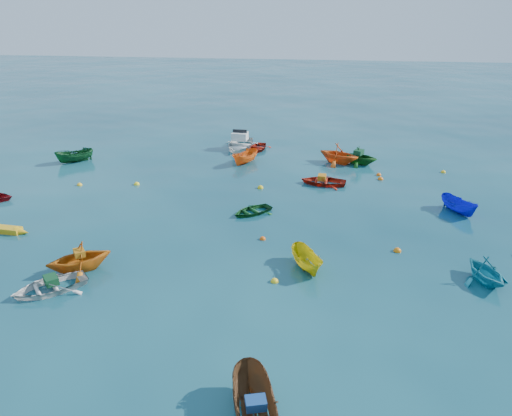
# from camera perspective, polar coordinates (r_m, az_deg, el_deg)

# --- Properties ---
(ground) EXTENTS (160.00, 160.00, 0.00)m
(ground) POSITION_cam_1_polar(r_m,az_deg,el_deg) (23.70, -1.60, -5.59)
(ground) COLOR #093243
(ground) RESTS_ON ground
(dinghy_white_near) EXTENTS (3.69, 3.62, 0.63)m
(dinghy_white_near) POSITION_cam_1_polar(r_m,az_deg,el_deg) (22.86, -22.44, -8.70)
(dinghy_white_near) COLOR silver
(dinghy_white_near) RESTS_ON ground
(dinghy_orange_w) EXTENTS (3.68, 3.60, 1.47)m
(dinghy_orange_w) POSITION_cam_1_polar(r_m,az_deg,el_deg) (23.94, -19.39, -6.72)
(dinghy_orange_w) COLOR orange
(dinghy_orange_w) RESTS_ON ground
(sampan_yellow_mid) EXTENTS (1.94, 2.72, 0.99)m
(sampan_yellow_mid) POSITION_cam_1_polar(r_m,az_deg,el_deg) (22.86, 5.81, -6.88)
(sampan_yellow_mid) COLOR gold
(sampan_yellow_mid) RESTS_ON ground
(dinghy_green_e) EXTENTS (2.92, 2.88, 0.50)m
(dinghy_green_e) POSITION_cam_1_polar(r_m,az_deg,el_deg) (28.32, -0.45, -0.60)
(dinghy_green_e) COLOR #114B1B
(dinghy_green_e) RESTS_ON ground
(dinghy_cyan_se) EXTENTS (2.71, 2.91, 1.24)m
(dinghy_cyan_se) POSITION_cam_1_polar(r_m,az_deg,el_deg) (23.90, 24.59, -7.65)
(dinghy_cyan_se) COLOR teal
(dinghy_cyan_se) RESTS_ON ground
(sampan_orange_n) EXTENTS (2.17, 2.86, 1.04)m
(sampan_orange_n) POSITION_cam_1_polar(r_m,az_deg,el_deg) (36.90, -1.23, 5.13)
(sampan_orange_n) COLOR orange
(sampan_orange_n) RESTS_ON ground
(dinghy_green_n) EXTENTS (3.33, 3.16, 1.38)m
(dinghy_green_n) POSITION_cam_1_polar(r_m,az_deg,el_deg) (37.56, 11.71, 4.97)
(dinghy_green_n) COLOR #135116
(dinghy_green_n) RESTS_ON ground
(dinghy_red_ne) EXTENTS (3.11, 2.36, 0.61)m
(dinghy_red_ne) POSITION_cam_1_polar(r_m,az_deg,el_deg) (33.03, 7.68, 2.73)
(dinghy_red_ne) COLOR #AA1E0E
(dinghy_red_ne) RESTS_ON ground
(sampan_blue_far) EXTENTS (2.16, 2.68, 0.99)m
(sampan_blue_far) POSITION_cam_1_polar(r_m,az_deg,el_deg) (30.67, 22.05, -0.46)
(sampan_blue_far) COLOR #0F14C2
(sampan_blue_far) RESTS_ON ground
(dinghy_red_far) EXTENTS (2.15, 2.81, 0.55)m
(dinghy_red_far) POSITION_cam_1_polar(r_m,az_deg,el_deg) (40.27, 0.19, 6.68)
(dinghy_red_far) COLOR #A71C0D
(dinghy_red_far) RESTS_ON ground
(dinghy_orange_far) EXTENTS (3.90, 3.72, 1.60)m
(dinghy_orange_far) POSITION_cam_1_polar(r_m,az_deg,el_deg) (37.49, 9.38, 5.11)
(dinghy_orange_far) COLOR #E25615
(dinghy_orange_far) RESTS_ON ground
(sampan_green_far) EXTENTS (2.83, 2.51, 1.07)m
(sampan_green_far) POSITION_cam_1_polar(r_m,az_deg,el_deg) (39.53, -19.93, 4.96)
(sampan_green_far) COLOR #114C21
(sampan_green_far) RESTS_ON ground
(motorboat_white) EXTENTS (3.28, 4.38, 1.47)m
(motorboat_white) POSITION_cam_1_polar(r_m,az_deg,el_deg) (40.64, -1.83, 6.82)
(motorboat_white) COLOR white
(motorboat_white) RESTS_ON ground
(tarp_green_a) EXTENTS (0.82, 0.83, 0.32)m
(tarp_green_a) POSITION_cam_1_polar(r_m,az_deg,el_deg) (22.64, -22.38, -7.61)
(tarp_green_a) COLOR #104221
(tarp_green_a) RESTS_ON dinghy_white_near
(tarp_blue_a) EXTENTS (0.69, 0.59, 0.29)m
(tarp_blue_a) POSITION_cam_1_polar(r_m,az_deg,el_deg) (15.13, -0.02, -21.41)
(tarp_blue_a) COLOR navy
(tarp_blue_a) RESTS_ON sampan_brown_mid
(tarp_orange_a) EXTENTS (0.70, 0.73, 0.28)m
(tarp_orange_a) POSITION_cam_1_polar(r_m,az_deg,el_deg) (23.54, -19.55, -4.84)
(tarp_orange_a) COLOR #B46B12
(tarp_orange_a) RESTS_ON dinghy_orange_w
(tarp_green_b) EXTENTS (0.82, 0.91, 0.36)m
(tarp_green_b) POSITION_cam_1_polar(r_m,az_deg,el_deg) (37.34, 11.67, 6.26)
(tarp_green_b) COLOR #104325
(tarp_green_b) RESTS_ON dinghy_green_n
(tarp_orange_b) EXTENTS (0.57, 0.72, 0.33)m
(tarp_orange_b) POSITION_cam_1_polar(r_m,az_deg,el_deg) (32.89, 7.55, 3.51)
(tarp_orange_b) COLOR #BE6F13
(tarp_orange_b) RESTS_ON dinghy_red_ne
(buoy_ye_a) EXTENTS (0.34, 0.34, 0.34)m
(buoy_ye_a) POSITION_cam_1_polar(r_m,az_deg,el_deg) (21.77, 2.13, -8.42)
(buoy_ye_a) COLOR yellow
(buoy_ye_a) RESTS_ON ground
(buoy_or_b) EXTENTS (0.38, 0.38, 0.38)m
(buoy_or_b) POSITION_cam_1_polar(r_m,az_deg,el_deg) (25.13, 15.84, -4.78)
(buoy_or_b) COLOR orange
(buoy_or_b) RESTS_ON ground
(buoy_ye_b) EXTENTS (0.34, 0.34, 0.34)m
(buoy_ye_b) POSITION_cam_1_polar(r_m,az_deg,el_deg) (34.49, -19.52, 2.46)
(buoy_ye_b) COLOR yellow
(buoy_ye_b) RESTS_ON ground
(buoy_or_c) EXTENTS (0.31, 0.31, 0.31)m
(buoy_or_c) POSITION_cam_1_polar(r_m,az_deg,el_deg) (25.33, 0.76, -3.60)
(buoy_or_c) COLOR #DE530C
(buoy_or_c) RESTS_ON ground
(buoy_ye_c) EXTENTS (0.38, 0.38, 0.38)m
(buoy_ye_c) POSITION_cam_1_polar(r_m,az_deg,el_deg) (32.02, 0.51, 2.28)
(buoy_ye_c) COLOR gold
(buoy_ye_c) RESTS_ON ground
(buoy_or_d) EXTENTS (0.34, 0.34, 0.34)m
(buoy_or_d) POSITION_cam_1_polar(r_m,az_deg,el_deg) (35.38, 13.84, 3.64)
(buoy_or_d) COLOR #EA5D0C
(buoy_or_d) RESTS_ON ground
(buoy_ye_d) EXTENTS (0.37, 0.37, 0.37)m
(buoy_ye_d) POSITION_cam_1_polar(r_m,az_deg,el_deg) (33.56, -13.47, 2.62)
(buoy_ye_d) COLOR yellow
(buoy_ye_d) RESTS_ON ground
(buoy_or_e) EXTENTS (0.37, 0.37, 0.37)m
(buoy_or_e) POSITION_cam_1_polar(r_m,az_deg,el_deg) (34.58, 14.04, 3.17)
(buoy_or_e) COLOR orange
(buoy_or_e) RESTS_ON ground
(buoy_ye_e) EXTENTS (0.34, 0.34, 0.34)m
(buoy_ye_e) POSITION_cam_1_polar(r_m,az_deg,el_deg) (37.31, 20.61, 3.82)
(buoy_ye_e) COLOR yellow
(buoy_ye_e) RESTS_ON ground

